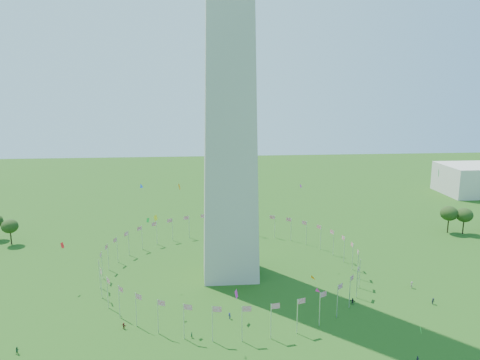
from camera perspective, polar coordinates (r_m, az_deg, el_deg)
name	(u,v)px	position (r m, az deg, el deg)	size (l,w,h in m)	color
flag_ring	(230,261)	(151.01, -1.19, -9.84)	(80.24, 80.24, 9.00)	silver
crowd	(278,339)	(116.72, 4.66, -18.73)	(106.61, 72.41, 2.02)	#173A26
kites_aloft	(249,253)	(119.88, 1.14, -8.83)	(106.28, 69.98, 39.39)	orange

